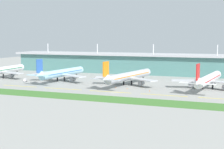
# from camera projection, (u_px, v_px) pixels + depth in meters

# --- Properties ---
(ground_plane) EXTENTS (600.00, 600.00, 0.00)m
(ground_plane) POSITION_uv_depth(u_px,v_px,m) (114.00, 92.00, 198.71)
(ground_plane) COLOR gray
(terminal_building) EXTENTS (288.00, 34.00, 27.99)m
(terminal_building) POSITION_uv_depth(u_px,v_px,m) (154.00, 64.00, 299.27)
(terminal_building) COLOR slate
(terminal_building) RESTS_ON ground
(airliner_nearest) EXTENTS (48.68, 69.42, 18.90)m
(airliner_nearest) POSITION_uv_depth(u_px,v_px,m) (1.00, 70.00, 268.96)
(airliner_nearest) COLOR silver
(airliner_nearest) RESTS_ON ground
(airliner_near_middle) EXTENTS (48.65, 64.43, 18.90)m
(airliner_near_middle) POSITION_uv_depth(u_px,v_px,m) (62.00, 73.00, 249.18)
(airliner_near_middle) COLOR #9ED1EA
(airliner_near_middle) RESTS_ON ground
(airliner_center) EXTENTS (47.99, 70.40, 18.90)m
(airliner_center) POSITION_uv_depth(u_px,v_px,m) (129.00, 76.00, 228.66)
(airliner_center) COLOR #ADB2BC
(airliner_center) RESTS_ON ground
(airliner_far_middle) EXTENTS (48.35, 69.32, 18.90)m
(airliner_far_middle) POSITION_uv_depth(u_px,v_px,m) (208.00, 79.00, 211.33)
(airliner_far_middle) COLOR white
(airliner_far_middle) RESTS_ON ground
(taxiway_stripe_west) EXTENTS (28.00, 0.70, 0.04)m
(taxiway_stripe_west) POSITION_uv_depth(u_px,v_px,m) (20.00, 86.00, 224.09)
(taxiway_stripe_west) COLOR yellow
(taxiway_stripe_west) RESTS_ON ground
(taxiway_stripe_mid_west) EXTENTS (28.00, 0.70, 0.04)m
(taxiway_stripe_mid_west) POSITION_uv_depth(u_px,v_px,m) (62.00, 89.00, 212.17)
(taxiway_stripe_mid_west) COLOR yellow
(taxiway_stripe_mid_west) RESTS_ON ground
(taxiway_stripe_centre) EXTENTS (28.00, 0.70, 0.04)m
(taxiway_stripe_centre) POSITION_uv_depth(u_px,v_px,m) (110.00, 92.00, 200.26)
(taxiway_stripe_centre) COLOR yellow
(taxiway_stripe_centre) RESTS_ON ground
(taxiway_stripe_mid_east) EXTENTS (28.00, 0.70, 0.04)m
(taxiway_stripe_mid_east) POSITION_uv_depth(u_px,v_px,m) (164.00, 95.00, 188.34)
(taxiway_stripe_mid_east) COLOR yellow
(taxiway_stripe_mid_east) RESTS_ON ground
(taxiway_stripe_east) EXTENTS (28.00, 0.70, 0.04)m
(taxiway_stripe_east) POSITION_uv_depth(u_px,v_px,m) (224.00, 99.00, 176.43)
(taxiway_stripe_east) COLOR yellow
(taxiway_stripe_east) RESTS_ON ground
(grass_verge) EXTENTS (300.00, 18.00, 0.10)m
(grass_verge) POSITION_uv_depth(u_px,v_px,m) (100.00, 98.00, 177.85)
(grass_verge) COLOR #3D702D
(grass_verge) RESTS_ON ground
(baggage_cart) EXTENTS (3.13, 4.01, 2.48)m
(baggage_cart) POSITION_uv_depth(u_px,v_px,m) (25.00, 80.00, 245.88)
(baggage_cart) COLOR silver
(baggage_cart) RESTS_ON ground
(safety_cone_left_wingtip) EXTENTS (0.56, 0.56, 0.70)m
(safety_cone_left_wingtip) POSITION_uv_depth(u_px,v_px,m) (127.00, 88.00, 211.95)
(safety_cone_left_wingtip) COLOR orange
(safety_cone_left_wingtip) RESTS_ON ground
(safety_cone_nose_front) EXTENTS (0.56, 0.56, 0.70)m
(safety_cone_nose_front) POSITION_uv_depth(u_px,v_px,m) (150.00, 91.00, 202.35)
(safety_cone_nose_front) COLOR orange
(safety_cone_nose_front) RESTS_ON ground
(safety_cone_right_wingtip) EXTENTS (0.56, 0.56, 0.70)m
(safety_cone_right_wingtip) POSITION_uv_depth(u_px,v_px,m) (116.00, 87.00, 215.67)
(safety_cone_right_wingtip) COLOR orange
(safety_cone_right_wingtip) RESTS_ON ground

